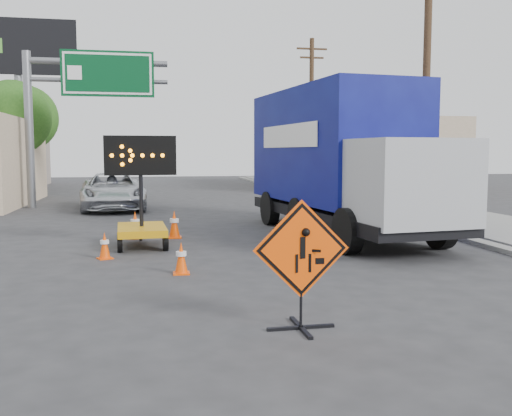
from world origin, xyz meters
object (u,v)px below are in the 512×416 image
object	(u,v)px
box_truck	(341,168)
pickup_truck	(112,191)
construction_sign	(301,262)
arrow_board	(142,222)

from	to	relation	value
box_truck	pickup_truck	bearing A→B (deg)	122.15
construction_sign	arrow_board	world-z (taller)	arrow_board
box_truck	arrow_board	bearing A→B (deg)	-174.33
construction_sign	box_truck	size ratio (longest dim) A/B	0.19
arrow_board	pickup_truck	world-z (taller)	arrow_board
pickup_truck	arrow_board	bearing A→B (deg)	-87.22
pickup_truck	box_truck	world-z (taller)	box_truck
pickup_truck	box_truck	xyz separation A→B (m)	(7.18, -9.02, 1.19)
arrow_board	pickup_truck	xyz separation A→B (m)	(-1.33, 10.27, 0.14)
arrow_board	pickup_truck	bearing A→B (deg)	94.92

